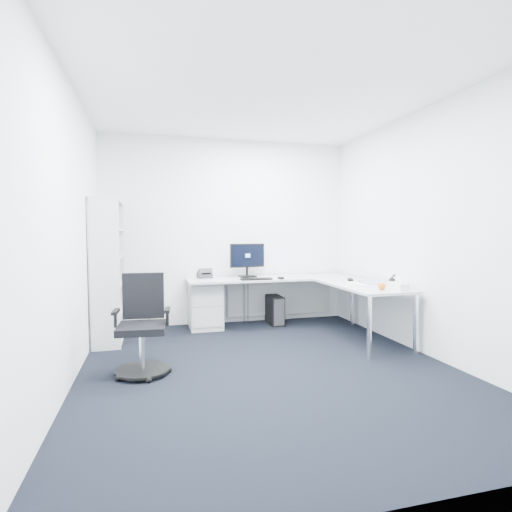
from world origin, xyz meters
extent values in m
plane|color=black|center=(0.00, 0.00, 0.00)|extent=(4.20, 4.20, 0.00)
plane|color=white|center=(0.00, 0.00, 2.70)|extent=(4.20, 4.20, 0.00)
cube|color=white|center=(0.00, 2.10, 1.35)|extent=(3.60, 0.02, 2.70)
cube|color=white|center=(0.00, -2.10, 1.35)|extent=(3.60, 0.02, 2.70)
cube|color=white|center=(-1.80, 0.00, 1.35)|extent=(0.02, 4.20, 2.70)
cube|color=white|center=(1.80, 0.00, 1.35)|extent=(0.02, 4.20, 2.70)
cube|color=#B1B3B3|center=(-0.38, 1.84, 0.34)|extent=(0.44, 0.55, 0.68)
cube|color=black|center=(0.64, 1.82, 0.21)|extent=(0.19, 0.43, 0.41)
cube|color=beige|center=(-1.06, 1.74, 0.18)|extent=(0.22, 0.40, 0.37)
cube|color=white|center=(0.89, 2.10, 0.02)|extent=(0.36, 0.15, 0.04)
cube|color=black|center=(0.27, 1.51, 0.71)|extent=(0.43, 0.16, 0.02)
cube|color=black|center=(0.62, 1.50, 0.71)|extent=(0.07, 0.10, 0.03)
cube|color=white|center=(1.36, 0.71, 0.70)|extent=(0.13, 0.42, 0.01)
sphere|color=orange|center=(1.38, 0.20, 0.74)|extent=(0.08, 0.08, 0.08)
cube|color=white|center=(1.55, 0.14, 0.74)|extent=(0.14, 0.25, 0.08)
camera|label=1|loc=(-1.11, -3.72, 1.34)|focal=28.00mm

